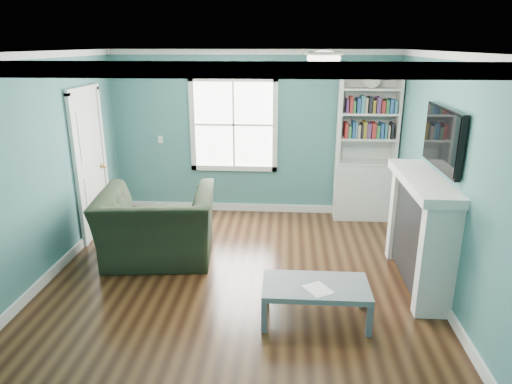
{
  "coord_description": "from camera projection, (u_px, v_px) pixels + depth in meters",
  "views": [
    {
      "loc": [
        0.54,
        -4.69,
        2.68
      ],
      "look_at": [
        0.2,
        0.4,
        1.02
      ],
      "focal_mm": 32.0,
      "sensor_mm": 36.0,
      "label": 1
    }
  ],
  "objects": [
    {
      "name": "floor",
      "position": [
        237.0,
        285.0,
        5.31
      ],
      "size": [
        5.0,
        5.0,
        0.0
      ],
      "primitive_type": "plane",
      "color": "black",
      "rests_on": "ground"
    },
    {
      "name": "room_walls",
      "position": [
        235.0,
        153.0,
        4.82
      ],
      "size": [
        5.0,
        5.0,
        5.0
      ],
      "color": "#407178",
      "rests_on": "ground"
    },
    {
      "name": "trim",
      "position": [
        235.0,
        184.0,
        4.93
      ],
      "size": [
        4.5,
        5.0,
        2.6
      ],
      "color": "white",
      "rests_on": "ground"
    },
    {
      "name": "window",
      "position": [
        234.0,
        125.0,
        7.24
      ],
      "size": [
        1.4,
        0.06,
        1.5
      ],
      "color": "white",
      "rests_on": "room_walls"
    },
    {
      "name": "bookshelf",
      "position": [
        365.0,
        162.0,
        7.09
      ],
      "size": [
        0.9,
        0.35,
        2.31
      ],
      "color": "silver",
      "rests_on": "ground"
    },
    {
      "name": "fireplace",
      "position": [
        420.0,
        233.0,
        5.17
      ],
      "size": [
        0.44,
        1.58,
        1.3
      ],
      "color": "black",
      "rests_on": "ground"
    },
    {
      "name": "tv",
      "position": [
        443.0,
        138.0,
        4.83
      ],
      "size": [
        0.06,
        1.1,
        0.65
      ],
      "primitive_type": "cube",
      "color": "black",
      "rests_on": "fireplace"
    },
    {
      "name": "door",
      "position": [
        90.0,
        163.0,
        6.45
      ],
      "size": [
        0.12,
        0.98,
        2.17
      ],
      "color": "silver",
      "rests_on": "ground"
    },
    {
      "name": "ceiling_fixture",
      "position": [
        324.0,
        57.0,
        4.56
      ],
      "size": [
        0.38,
        0.38,
        0.15
      ],
      "color": "white",
      "rests_on": "room_walls"
    },
    {
      "name": "light_switch",
      "position": [
        160.0,
        139.0,
        7.39
      ],
      "size": [
        0.08,
        0.01,
        0.12
      ],
      "primitive_type": "cube",
      "color": "white",
      "rests_on": "room_walls"
    },
    {
      "name": "recliner",
      "position": [
        157.0,
        215.0,
        5.78
      ],
      "size": [
        1.49,
        1.06,
        1.23
      ],
      "primitive_type": "imported",
      "rotation": [
        0.0,
        0.0,
        -3.03
      ],
      "color": "black",
      "rests_on": "ground"
    },
    {
      "name": "coffee_table",
      "position": [
        316.0,
        289.0,
        4.57
      ],
      "size": [
        1.06,
        0.58,
        0.39
      ],
      "rotation": [
        0.0,
        0.0,
        0.0
      ],
      "color": "#535A64",
      "rests_on": "ground"
    },
    {
      "name": "paper_sheet",
      "position": [
        318.0,
        289.0,
        4.46
      ],
      "size": [
        0.32,
        0.34,
        0.0
      ],
      "primitive_type": "cube",
      "rotation": [
        0.0,
        0.0,
        0.55
      ],
      "color": "white",
      "rests_on": "coffee_table"
    }
  ]
}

